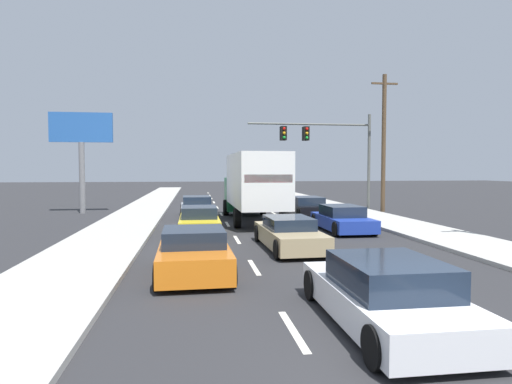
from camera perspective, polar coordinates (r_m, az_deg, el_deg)
The scene contains 15 objects.
ground_plane at distance 31.14m, azimuth -1.85°, elevation -2.23°, with size 140.00×140.00×0.00m, color #2B2B2D.
sidewalk_right at distance 27.91m, azimuth 13.39°, elevation -2.78°, with size 3.13×80.00×0.14m, color #B2AFA8.
sidewalk_left at distance 26.19m, azimuth -15.61°, elevation -3.18°, with size 3.13×80.00×0.14m, color #B2AFA8.
lane_markings at distance 27.72m, azimuth -1.06°, elevation -2.87°, with size 3.54×52.00×0.01m.
car_silver at distance 25.99m, azimuth -7.78°, elevation -2.04°, with size 2.00×4.60×1.26m.
car_yellow at distance 19.52m, azimuth -7.45°, elevation -3.78°, with size 1.82×4.49×1.20m.
car_orange at distance 11.98m, azimuth -8.14°, elevation -7.94°, with size 2.02×4.07×1.24m.
box_truck at distance 23.32m, azimuth -0.32°, elevation 1.13°, with size 2.72×9.06×3.64m.
car_tan at distance 15.65m, azimuth 4.34°, elevation -5.51°, with size 1.93×4.69×1.14m.
car_white at distance 8.43m, azimuth 16.61°, elevation -12.76°, with size 2.00×4.45×1.25m.
car_black at distance 26.17m, azimuth 6.72°, elevation -2.01°, with size 2.01×4.14×1.20m.
car_blue at distance 20.44m, azimuth 11.22°, elevation -3.51°, with size 1.91×4.33×1.17m.
traffic_signal_mast at distance 30.53m, azimuth 8.34°, elevation 6.71°, with size 8.69×0.69×6.69m.
utility_pole_mid at distance 30.32m, azimuth 16.38°, elevation 6.37°, with size 1.80×0.28×9.09m.
roadside_billboard at distance 30.12m, azimuth -21.90°, elevation 6.11°, with size 3.90×0.36×6.46m.
Camera 1 is at (-3.42, -5.82, 2.84)m, focal length 30.55 mm.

